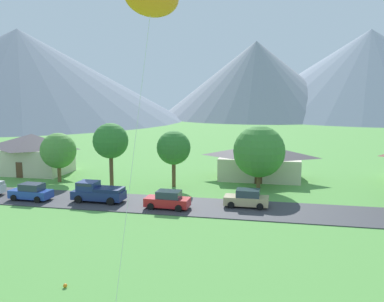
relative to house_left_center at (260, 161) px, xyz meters
name	(u,v)px	position (x,y,z in m)	size (l,w,h in m)	color
road_strip	(202,207)	(-4.70, -14.63, -2.21)	(160.00, 6.58, 0.08)	#38383D
mountain_west_ridge	(19,75)	(-89.91, 84.85, 13.80)	(117.46, 117.46, 32.10)	slate
mountain_central_ridge	(369,73)	(35.70, 132.12, 15.04)	(108.68, 108.68, 34.58)	gray
mountain_east_ridge	(256,79)	(-8.52, 118.42, 12.53)	(74.88, 74.88, 29.57)	#8E939E
house_left_center	(260,161)	(0.00, 0.00, 0.00)	(10.71, 6.83, 4.35)	beige
house_right_center	(32,153)	(-29.99, -2.90, 0.50)	(9.99, 6.73, 5.31)	beige
tree_near_left	(111,141)	(-16.27, -8.85, 3.16)	(4.01, 4.01, 7.45)	brown
tree_left_of_center	(174,148)	(-9.50, -6.68, 2.28)	(3.90, 3.90, 6.51)	brown
tree_center	(259,151)	(0.18, -6.36, 2.13)	(5.75, 5.75, 7.26)	brown
tree_right_of_center	(58,151)	(-23.78, -7.12, 1.59)	(4.29, 4.29, 6.00)	brown
parked_car_tan_mid_west	(247,199)	(-0.48, -13.74, -1.38)	(4.20, 2.09, 1.68)	tan
parked_car_red_mid_east	(168,200)	(-7.73, -15.83, -1.38)	(4.25, 2.18, 1.68)	red
parked_car_blue_east_end	(31,192)	(-22.13, -15.72, -1.38)	(4.27, 2.22, 1.68)	#2847A8
pickup_truck_navy_west_side	(97,192)	(-15.27, -14.95, -1.19)	(5.23, 2.38, 1.99)	navy
kite_flyer_with_kite	(151,2)	(-3.15, -34.91, 12.86)	(2.96, 4.02, 16.33)	black
soccer_ball	(65,286)	(-9.20, -32.71, -2.13)	(0.24, 0.24, 0.24)	orange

